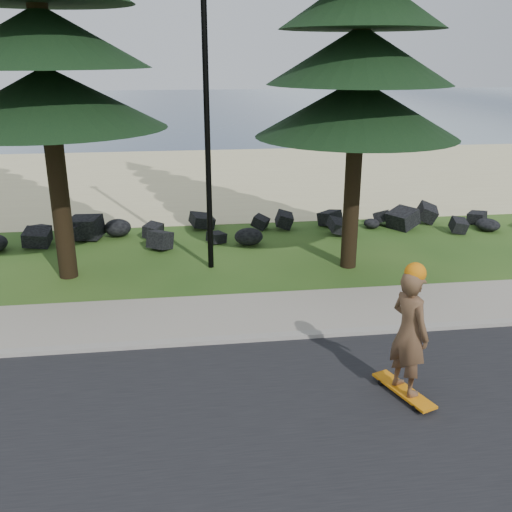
{
  "coord_description": "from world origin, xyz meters",
  "views": [
    {
      "loc": [
        -0.63,
        -10.51,
        5.16
      ],
      "look_at": [
        0.74,
        0.0,
        1.39
      ],
      "focal_mm": 40.0,
      "sensor_mm": 36.0,
      "label": 1
    }
  ],
  "objects": [
    {
      "name": "kerb",
      "position": [
        0.0,
        -0.9,
        0.05
      ],
      "size": [
        160.0,
        0.2,
        0.1
      ],
      "primitive_type": "cube",
      "color": "#9C968C",
      "rests_on": "ground"
    },
    {
      "name": "road",
      "position": [
        0.0,
        -4.5,
        0.01
      ],
      "size": [
        160.0,
        7.0,
        0.02
      ],
      "primitive_type": "cube",
      "color": "black",
      "rests_on": "ground"
    },
    {
      "name": "lamp_post",
      "position": [
        0.0,
        3.2,
        4.13
      ],
      "size": [
        0.25,
        0.14,
        8.14
      ],
      "color": "black",
      "rests_on": "ground"
    },
    {
      "name": "seawall_boulders",
      "position": [
        0.0,
        5.6,
        0.0
      ],
      "size": [
        60.0,
        2.4,
        1.1
      ],
      "primitive_type": null,
      "color": "black",
      "rests_on": "ground"
    },
    {
      "name": "skateboarder",
      "position": [
        2.71,
        -3.07,
        1.13
      ],
      "size": [
        0.71,
        1.24,
        2.26
      ],
      "rotation": [
        0.0,
        0.0,
        1.92
      ],
      "color": "orange",
      "rests_on": "ground"
    },
    {
      "name": "ocean",
      "position": [
        0.0,
        51.0,
        0.0
      ],
      "size": [
        160.0,
        58.0,
        0.01
      ],
      "primitive_type": "cube",
      "color": "#324661",
      "rests_on": "ground"
    },
    {
      "name": "beach_sand",
      "position": [
        0.0,
        14.5,
        0.01
      ],
      "size": [
        160.0,
        15.0,
        0.01
      ],
      "primitive_type": "cube",
      "color": "#CEC189",
      "rests_on": "ground"
    },
    {
      "name": "sidewalk",
      "position": [
        0.0,
        0.2,
        0.04
      ],
      "size": [
        160.0,
        2.0,
        0.08
      ],
      "primitive_type": "cube",
      "color": "#9D9683",
      "rests_on": "ground"
    },
    {
      "name": "ground",
      "position": [
        0.0,
        0.0,
        0.0
      ],
      "size": [
        160.0,
        160.0,
        0.0
      ],
      "primitive_type": "plane",
      "color": "#224716",
      "rests_on": "ground"
    }
  ]
}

